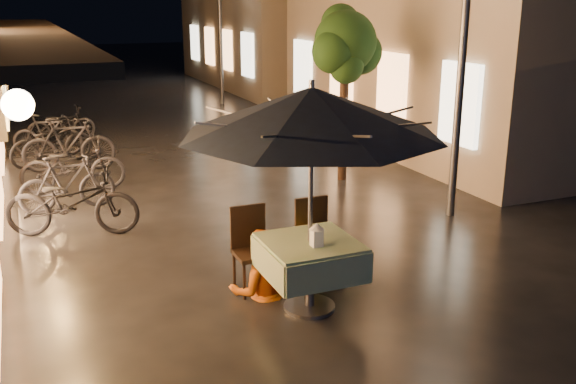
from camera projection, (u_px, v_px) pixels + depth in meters
name	position (u px, v px, depth m)	size (l,w,h in m)	color
ground	(336.00, 302.00, 7.10)	(90.00, 90.00, 0.00)	black
street_tree	(346.00, 46.00, 11.28)	(1.43, 1.20, 3.15)	black
streetlamp_near	(465.00, 21.00, 9.13)	(0.36, 0.36, 4.23)	#59595E
streetlamp_far	(220.00, 9.00, 19.73)	(0.36, 0.36, 4.23)	#59595E
cafe_table	(310.00, 258.00, 6.79)	(0.99, 0.99, 0.78)	#59595E
patio_umbrella	(311.00, 112.00, 6.34)	(2.71, 2.71, 2.46)	#59595E
cafe_chair_left	(251.00, 244.00, 7.31)	(0.42, 0.42, 0.97)	black
cafe_chair_right	(315.00, 235.00, 7.61)	(0.42, 0.42, 0.97)	black
table_lantern	(317.00, 233.00, 6.56)	(0.16, 0.16, 0.25)	white
person_orange	(260.00, 231.00, 7.11)	(0.73, 0.57, 1.51)	#CB5D0F
person_yellow	(320.00, 226.00, 7.35)	(0.93, 0.54, 1.45)	gold
bicycle_0	(72.00, 202.00, 9.00)	(0.65, 1.85, 0.97)	black
bicycle_1	(67.00, 183.00, 10.05)	(0.42, 1.49, 0.90)	black
bicycle_2	(73.00, 166.00, 11.08)	(0.61, 1.75, 0.92)	black
bicycle_3	(69.00, 144.00, 12.39)	(0.49, 1.75, 1.05)	black
bicycle_4	(51.00, 142.00, 12.90)	(0.60, 1.73, 0.91)	black
bicycle_5	(47.00, 135.00, 13.68)	(0.42, 1.48, 0.89)	black
bicycle_6	(61.00, 124.00, 15.01)	(0.54, 1.55, 0.82)	black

